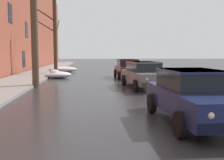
{
  "coord_description": "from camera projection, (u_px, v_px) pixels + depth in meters",
  "views": [
    {
      "loc": [
        -1.28,
        1.63,
        1.85
      ],
      "look_at": [
        -0.39,
        11.66,
        0.84
      ],
      "focal_mm": 42.19,
      "sensor_mm": 36.0,
      "label": 1
    }
  ],
  "objects": [
    {
      "name": "snow_bank_mid_block_left",
      "position": [
        63.0,
        69.0,
        26.52
      ],
      "size": [
        2.8,
        1.23,
        0.56
      ],
      "color": "white",
      "rests_on": "ground"
    },
    {
      "name": "bare_tree_mid_block",
      "position": [
        34.0,
        14.0,
        14.21
      ],
      "size": [
        1.18,
        3.71,
        7.49
      ],
      "color": "#4C3D2D",
      "rests_on": "ground"
    },
    {
      "name": "bare_tree_far_down_block",
      "position": [
        54.0,
        35.0,
        23.22
      ],
      "size": [
        2.29,
        2.35,
        6.74
      ],
      "color": "#423323",
      "rests_on": "ground"
    },
    {
      "name": "sedan_grey_parked_kerbside_close",
      "position": [
        144.0,
        74.0,
        14.31
      ],
      "size": [
        2.11,
        4.48,
        1.42
      ],
      "color": "slate",
      "rests_on": "ground"
    },
    {
      "name": "snow_bank_along_left_kerb",
      "position": [
        136.0,
        67.0,
        28.95
      ],
      "size": [
        3.04,
        1.19,
        0.89
      ],
      "color": "white",
      "rests_on": "ground"
    },
    {
      "name": "sedan_maroon_parked_kerbside_mid",
      "position": [
        128.0,
        68.0,
        20.14
      ],
      "size": [
        1.88,
        4.11,
        1.42
      ],
      "color": "maroon",
      "rests_on": "ground"
    },
    {
      "name": "snow_bank_near_corner_left",
      "position": [
        58.0,
        75.0,
        20.01
      ],
      "size": [
        1.97,
        1.33,
        0.67
      ],
      "color": "white",
      "rests_on": "ground"
    },
    {
      "name": "sedan_darkblue_approaching_near_lane",
      "position": [
        194.0,
        94.0,
        7.12
      ],
      "size": [
        1.91,
        4.19,
        1.42
      ],
      "color": "navy",
      "rests_on": "ground"
    },
    {
      "name": "left_sidewalk_slab",
      "position": [
        13.0,
        83.0,
        16.0
      ],
      "size": [
        3.11,
        80.0,
        0.13
      ],
      "primitive_type": "cube",
      "color": "gray",
      "rests_on": "ground"
    }
  ]
}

